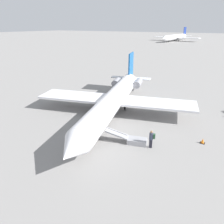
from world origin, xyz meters
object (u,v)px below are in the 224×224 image
at_px(airplane_taxiing_distant, 176,37).
at_px(passenger, 151,138).
at_px(boarding_stairs, 133,140).
at_px(airplane_main, 115,98).

xyz_separation_m(airplane_taxiing_distant, passenger, (138.30, 38.25, -1.61)).
bearing_deg(boarding_stairs, airplane_taxiing_distant, -91.17).
height_order(airplane_taxiing_distant, boarding_stairs, airplane_taxiing_distant).
distance_m(airplane_main, airplane_taxiing_distant, 136.13).
relative_size(airplane_main, airplane_taxiing_distant, 0.63).
bearing_deg(airplane_main, boarding_stairs, 27.66).
relative_size(airplane_main, boarding_stairs, 6.37).
relative_size(airplane_taxiing_distant, passenger, 23.88).
bearing_deg(airplane_taxiing_distant, passenger, 19.99).
height_order(boarding_stairs, passenger, passenger).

